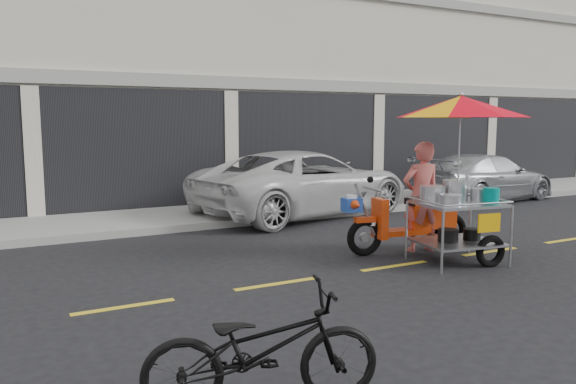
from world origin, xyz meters
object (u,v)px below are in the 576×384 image
near_bicycle (262,349)px  food_vendor_rig (444,155)px  silver_pickup (485,177)px  white_pickup (305,183)px

near_bicycle → food_vendor_rig: food_vendor_rig is taller
silver_pickup → food_vendor_rig: food_vendor_rig is taller
white_pickup → silver_pickup: white_pickup is taller
near_bicycle → food_vendor_rig: (4.55, 2.96, 1.17)m
food_vendor_rig → near_bicycle: bearing=-138.0°
silver_pickup → near_bicycle: 12.45m
white_pickup → food_vendor_rig: (-0.10, -4.61, 0.89)m
white_pickup → silver_pickup: (5.46, -0.30, -0.11)m
silver_pickup → near_bicycle: (-10.11, -7.27, -0.17)m
silver_pickup → food_vendor_rig: size_ratio=1.69×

